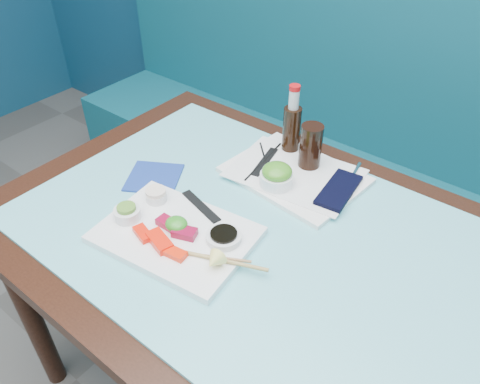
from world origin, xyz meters
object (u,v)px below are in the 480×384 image
Objects in this scene: booth_bench at (390,192)px; cola_glass at (311,146)px; dining_table at (270,265)px; seaweed_bowl at (276,179)px; blue_napkin at (154,177)px; cola_bottle_body at (291,131)px; sashimi_plate at (176,235)px; serving_tray at (295,175)px.

cola_glass is at bearing -98.52° from booth_bench.
dining_table is 0.23m from seaweed_bowl.
booth_bench is 21.61× the size of blue_napkin.
booth_bench is 1.01m from blue_napkin.
dining_table is 0.40m from blue_napkin.
cola_bottle_body reaches higher than dining_table.
serving_tray is (0.09, 0.38, -0.00)m from sashimi_plate.
cola_glass is 0.91× the size of blue_napkin.
cola_bottle_body is (-0.07, 0.17, 0.04)m from seaweed_bowl.
cola_bottle_body reaches higher than blue_napkin.
booth_bench is 2.14× the size of dining_table.
sashimi_plate is at bearing -91.06° from cola_bottle_body.
seaweed_bowl is at bearing -98.56° from booth_bench.
dining_table is 15.82× the size of seaweed_bowl.
cola_glass reaches higher than serving_tray.
seaweed_bowl is (-0.10, 0.16, 0.12)m from dining_table.
blue_napkin is (-0.29, -0.17, -0.03)m from seaweed_bowl.
booth_bench is 33.91× the size of seaweed_bowl.
sashimi_plate is (-0.18, -0.98, 0.39)m from booth_bench.
blue_napkin is at bearing -149.64° from seaweed_bowl.
cola_glass is at bearing -23.86° from cola_bottle_body.
sashimi_plate reaches higher than dining_table.
dining_table is 10.08× the size of blue_napkin.
blue_napkin is (-0.22, -0.34, -0.07)m from cola_bottle_body.
booth_bench is 0.80m from seaweed_bowl.
seaweed_bowl is 0.34m from blue_napkin.
seaweed_bowl is 0.61× the size of cola_bottle_body.
blue_napkin is at bearing 141.27° from sashimi_plate.
sashimi_plate is 2.42× the size of cola_bottle_body.
sashimi_plate is at bearing -104.30° from seaweed_bowl.
sashimi_plate is (-0.18, -0.14, 0.10)m from dining_table.
booth_bench is 20.55× the size of cola_bottle_body.
cola_bottle_body is (-0.17, -0.51, 0.46)m from booth_bench.
dining_table is at bearing -74.40° from cola_glass.
sashimi_plate is 0.25m from blue_napkin.
cola_glass is at bearing 85.22° from serving_tray.
blue_napkin is at bearing -114.82° from booth_bench.
seaweed_bowl is 0.19m from cola_bottle_body.
blue_napkin is at bearing -179.06° from dining_table.
blue_napkin is (-0.31, -0.30, -0.07)m from cola_glass.
cola_glass is at bearing 70.21° from sashimi_plate.
booth_bench reaches higher than dining_table.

